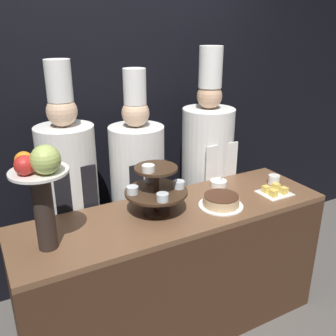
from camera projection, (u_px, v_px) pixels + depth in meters
wall_back at (120, 107)px, 2.87m from camera, size 10.00×0.06×2.80m
buffet_counter at (175, 271)px, 2.49m from camera, size 2.00×0.59×0.91m
tiered_stand at (156, 187)px, 2.24m from camera, size 0.38×0.38×0.34m
fruit_pedestal at (41, 182)px, 1.80m from camera, size 0.29×0.29×0.57m
cake_round at (221, 201)px, 2.37m from camera, size 0.29×0.29×0.07m
cup_white at (274, 179)px, 2.71m from camera, size 0.08×0.08×0.06m
cake_square_tray at (275, 191)px, 2.56m from camera, size 0.21×0.18×0.05m
serving_bowl_far at (218, 183)px, 2.67m from camera, size 0.12×0.12×0.15m
chef_left at (70, 190)px, 2.48m from camera, size 0.37×0.37×1.81m
chef_center_left at (138, 183)px, 2.72m from camera, size 0.39×0.39×1.73m
chef_center_right at (207, 162)px, 2.97m from camera, size 0.40×0.40×1.86m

